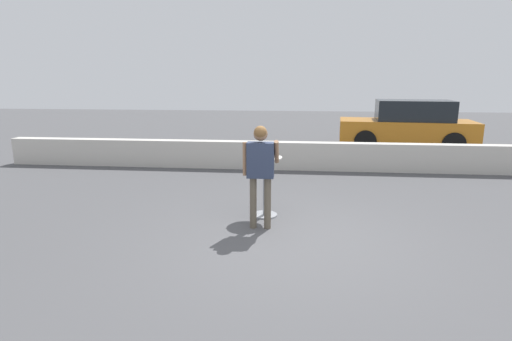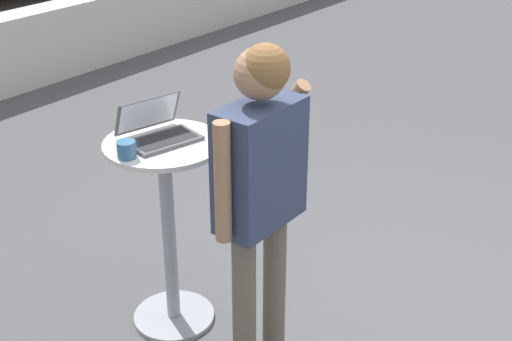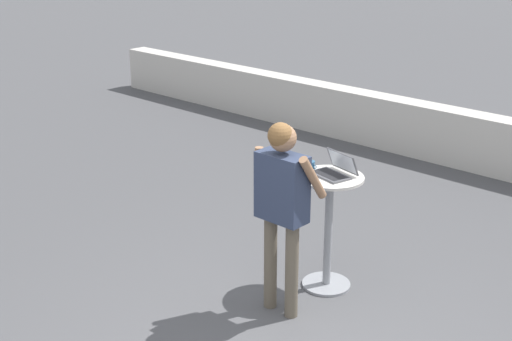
% 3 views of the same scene
% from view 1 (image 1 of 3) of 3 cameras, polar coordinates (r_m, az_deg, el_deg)
% --- Properties ---
extents(ground_plane, '(50.00, 50.00, 0.00)m').
position_cam_1_polar(ground_plane, '(6.02, 5.60, -10.09)').
color(ground_plane, '#4C4C4F').
extents(pavement_kerb, '(15.88, 0.35, 0.73)m').
position_cam_1_polar(pavement_kerb, '(10.64, 5.81, 2.11)').
color(pavement_kerb, beige).
rests_on(pavement_kerb, ground_plane).
extents(cafe_table, '(0.58, 0.58, 1.05)m').
position_cam_1_polar(cafe_table, '(6.90, 1.29, -1.48)').
color(cafe_table, gray).
rests_on(cafe_table, ground_plane).
extents(laptop, '(0.39, 0.35, 0.20)m').
position_cam_1_polar(laptop, '(6.84, 1.43, 2.38)').
color(laptop, '#515156').
rests_on(laptop, cafe_table).
extents(coffee_mug, '(0.12, 0.09, 0.08)m').
position_cam_1_polar(coffee_mug, '(6.83, -0.58, 2.33)').
color(coffee_mug, '#336084').
rests_on(coffee_mug, cafe_table).
extents(standing_person, '(0.56, 0.36, 1.66)m').
position_cam_1_polar(standing_person, '(6.22, 0.64, 0.91)').
color(standing_person, brown).
rests_on(standing_person, ground_plane).
extents(parked_car_near_street, '(4.52, 2.16, 1.66)m').
position_cam_1_polar(parked_car_near_street, '(14.58, 20.87, 6.16)').
color(parked_car_near_street, '#B76B19').
rests_on(parked_car_near_street, ground_plane).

